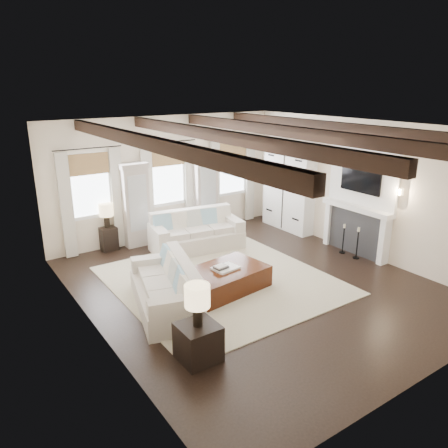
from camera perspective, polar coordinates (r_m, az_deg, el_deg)
ground at (r=9.15m, az=3.85°, el=-7.88°), size 7.50×7.50×0.00m
room_shell at (r=9.63m, az=4.31°, el=5.37°), size 6.54×7.54×3.22m
area_rug at (r=9.29m, az=-0.43°, el=-7.36°), size 4.18×4.40×0.02m
sofa_back at (r=10.94m, az=-3.72°, el=-1.25°), size 2.37×1.35×0.96m
sofa_left at (r=8.14m, az=-7.29°, el=-8.50°), size 1.51×2.33×0.92m
ottoman at (r=8.82m, az=-0.03°, el=-7.25°), size 1.83×1.27×0.45m
tray at (r=8.73m, az=0.20°, el=-5.77°), size 0.54×0.44×0.04m
book_lower at (r=8.67m, az=-0.38°, el=-5.66°), size 0.28×0.23×0.04m
book_upper at (r=8.62m, az=-0.50°, el=-5.54°), size 0.24×0.20×0.03m
side_table_front at (r=6.77m, az=-3.39°, el=-15.14°), size 0.58×0.58×0.58m
lamp_front at (r=6.40m, az=-3.51°, el=-9.66°), size 0.38×0.38×0.65m
side_table_back at (r=11.25m, az=-14.86°, el=-1.81°), size 0.39×0.39×0.58m
lamp_back at (r=11.04m, az=-15.15°, el=1.63°), size 0.35×0.35×0.60m
candlestick_near at (r=10.78m, az=17.00°, el=-2.71°), size 0.16×0.16×0.77m
candlestick_far at (r=11.03m, az=15.30°, el=-2.16°), size 0.15×0.15×0.74m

